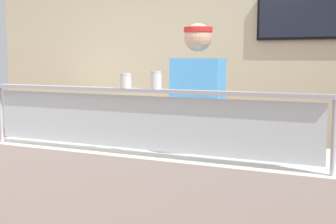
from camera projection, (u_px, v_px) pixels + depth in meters
shop_rear_unit at (252, 72)px, 4.75m from camera, size 6.66×0.13×2.70m
serving_counter at (163, 219)px, 2.89m from camera, size 2.26×0.73×0.95m
sneeze_guard at (139, 112)px, 2.53m from camera, size 2.09×0.06×0.38m
pizza_tray at (178, 144)px, 2.82m from camera, size 0.43×0.43×0.04m
pizza_server at (180, 141)px, 2.80m from camera, size 0.09×0.28×0.01m
parmesan_shaker at (126, 82)px, 2.54m from camera, size 0.06×0.06×0.08m
pepper_flake_shaker at (156, 81)px, 2.46m from camera, size 0.06×0.06×0.10m
worker_figure at (198, 123)px, 3.44m from camera, size 0.41×0.50×1.76m
prep_shelf at (80, 150)px, 5.19m from camera, size 0.70×0.55×0.89m
pizza_box_stack at (79, 104)px, 5.13m from camera, size 0.52×0.50×0.18m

